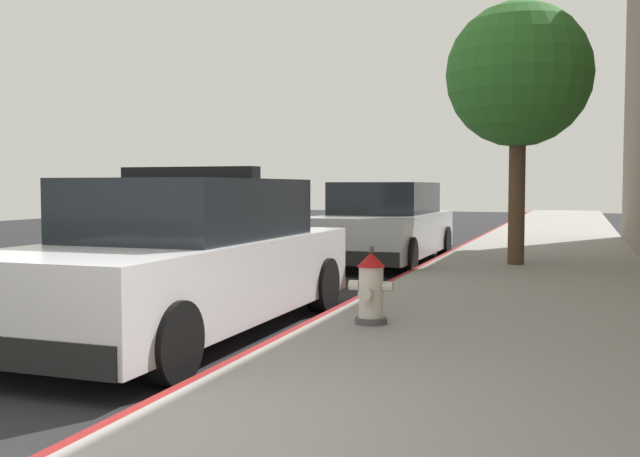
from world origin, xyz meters
name	(u,v)px	position (x,y,z in m)	size (l,w,h in m)	color
ground_plane	(228,265)	(-4.23, 10.00, -0.10)	(33.58, 60.00, 0.20)	#232326
sidewalk_pavement	(536,267)	(1.77, 10.00, 0.07)	(3.54, 60.00, 0.14)	gray
curb_painted_edge	(433,264)	(-0.04, 10.00, 0.07)	(0.08, 60.00, 0.14)	maroon
police_cruiser	(187,260)	(-1.23, 3.18, 0.74)	(1.94, 4.84, 1.68)	white
parked_car_silver_ahead	(385,225)	(-1.07, 10.43, 0.74)	(1.94, 4.84, 1.56)	#B2B5BA
fire_hydrant	(371,288)	(0.57, 3.60, 0.49)	(0.44, 0.40, 0.76)	#4C4C51
street_tree	(519,76)	(1.46, 9.71, 3.36)	(2.46, 2.46, 4.48)	brown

